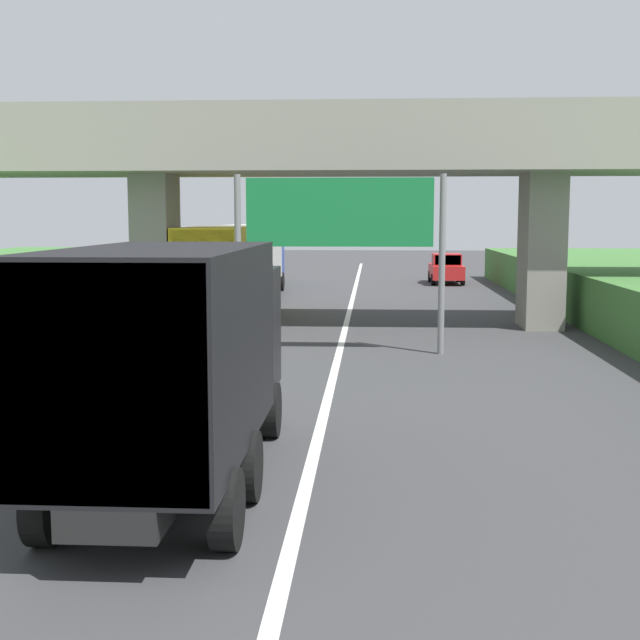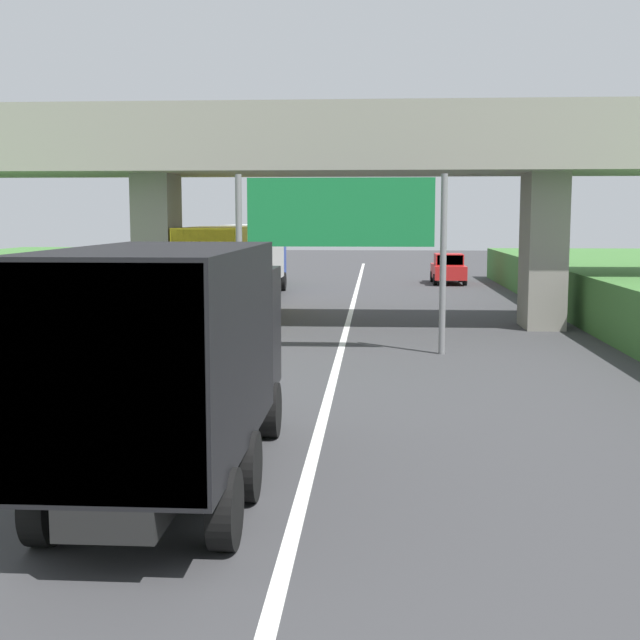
# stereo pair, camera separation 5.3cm
# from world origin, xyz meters

# --- Properties ---
(lane_centre_stripe) EXTENTS (0.20, 92.49, 0.01)m
(lane_centre_stripe) POSITION_xyz_m (0.00, 26.25, 0.00)
(lane_centre_stripe) COLOR white
(lane_centre_stripe) RESTS_ON ground
(overpass_bridge) EXTENTS (40.00, 4.80, 7.50)m
(overpass_bridge) POSITION_xyz_m (0.00, 32.81, 5.62)
(overpass_bridge) COLOR gray
(overpass_bridge) RESTS_ON ground
(overhead_highway_sign) EXTENTS (5.88, 0.18, 5.00)m
(overhead_highway_sign) POSITION_xyz_m (0.00, 26.78, 3.65)
(overhead_highway_sign) COLOR slate
(overhead_highway_sign) RESTS_ON ground
(truck_yellow) EXTENTS (2.44, 7.30, 3.44)m
(truck_yellow) POSITION_xyz_m (-4.87, 35.15, 1.93)
(truck_yellow) COLOR black
(truck_yellow) RESTS_ON ground
(truck_black) EXTENTS (2.44, 7.30, 3.44)m
(truck_black) POSITION_xyz_m (-1.80, 14.66, 1.93)
(truck_black) COLOR black
(truck_black) RESTS_ON ground
(truck_blue) EXTENTS (2.44, 7.30, 3.44)m
(truck_blue) POSITION_xyz_m (-4.78, 44.01, 1.93)
(truck_blue) COLOR black
(truck_blue) RESTS_ON ground
(car_green) EXTENTS (1.86, 4.10, 1.72)m
(car_green) POSITION_xyz_m (-5.22, 51.02, 0.86)
(car_green) COLOR #236B38
(car_green) RESTS_ON ground
(car_red) EXTENTS (1.86, 4.10, 1.72)m
(car_red) POSITION_xyz_m (5.13, 52.05, 0.86)
(car_red) COLOR red
(car_red) RESTS_ON ground
(construction_barrel_3) EXTENTS (0.57, 0.57, 0.90)m
(construction_barrel_3) POSITION_xyz_m (-6.57, 19.79, 0.46)
(construction_barrel_3) COLOR orange
(construction_barrel_3) RESTS_ON ground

